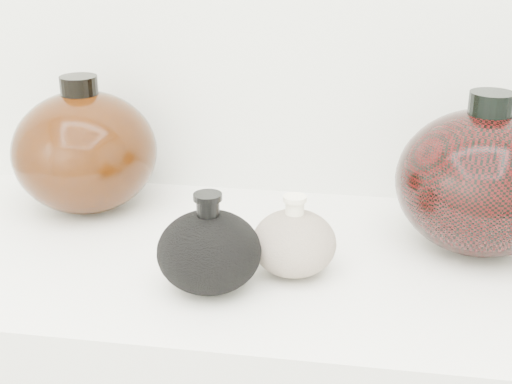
% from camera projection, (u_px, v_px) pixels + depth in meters
% --- Properties ---
extents(black_gourd_vase, '(0.14, 0.14, 0.13)m').
position_uv_depth(black_gourd_vase, '(209.00, 251.00, 0.92)').
color(black_gourd_vase, black).
rests_on(black_gourd_vase, display_counter).
extents(cream_gourd_vase, '(0.12, 0.12, 0.11)m').
position_uv_depth(cream_gourd_vase, '(294.00, 242.00, 0.96)').
color(cream_gourd_vase, beige).
rests_on(cream_gourd_vase, display_counter).
extents(left_round_pot, '(0.26, 0.26, 0.22)m').
position_uv_depth(left_round_pot, '(85.00, 151.00, 1.15)').
color(left_round_pot, black).
rests_on(left_round_pot, display_counter).
extents(right_round_pot, '(0.29, 0.29, 0.23)m').
position_uv_depth(right_round_pot, '(482.00, 181.00, 1.01)').
color(right_round_pot, black).
rests_on(right_round_pot, display_counter).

